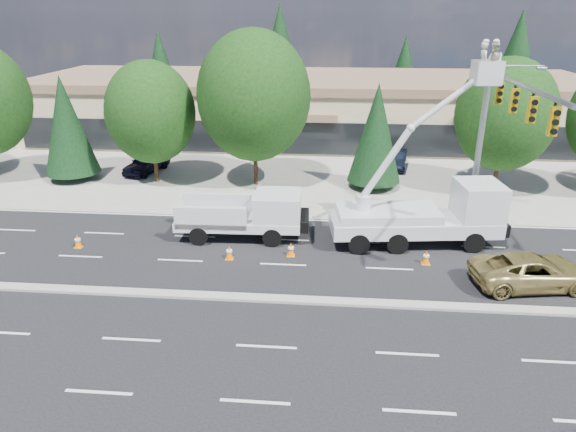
# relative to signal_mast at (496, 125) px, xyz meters

# --- Properties ---
(ground) EXTENTS (140.00, 140.00, 0.00)m
(ground) POSITION_rel_signal_mast_xyz_m (-10.03, -7.04, -6.06)
(ground) COLOR black
(ground) RESTS_ON ground
(concrete_apron) EXTENTS (140.00, 22.00, 0.01)m
(concrete_apron) POSITION_rel_signal_mast_xyz_m (-10.03, 12.96, -6.05)
(concrete_apron) COLOR gray
(concrete_apron) RESTS_ON ground
(road_median) EXTENTS (120.00, 0.55, 0.12)m
(road_median) POSITION_rel_signal_mast_xyz_m (-10.03, -7.04, -6.00)
(road_median) COLOR gray
(road_median) RESTS_ON ground
(strip_mall) EXTENTS (50.40, 15.40, 5.50)m
(strip_mall) POSITION_rel_signal_mast_xyz_m (-10.03, 22.93, -3.23)
(strip_mall) COLOR tan
(strip_mall) RESTS_ON ground
(tree_front_b) EXTENTS (3.67, 3.67, 7.24)m
(tree_front_b) POSITION_rel_signal_mast_xyz_m (-26.03, 7.96, -2.17)
(tree_front_b) COLOR #332114
(tree_front_b) RESTS_ON ground
(tree_front_c) EXTENTS (5.97, 5.97, 8.28)m
(tree_front_c) POSITION_rel_signal_mast_xyz_m (-20.03, 7.96, -1.21)
(tree_front_c) COLOR #332114
(tree_front_c) RESTS_ON ground
(tree_front_d) EXTENTS (7.38, 7.38, 10.25)m
(tree_front_d) POSITION_rel_signal_mast_xyz_m (-13.03, 7.96, -0.06)
(tree_front_d) COLOR #332114
(tree_front_d) RESTS_ON ground
(tree_front_e) EXTENTS (3.53, 3.53, 6.96)m
(tree_front_e) POSITION_rel_signal_mast_xyz_m (-5.03, 7.96, -2.32)
(tree_front_e) COLOR #332114
(tree_front_e) RESTS_ON ground
(tree_front_f) EXTENTS (6.23, 6.23, 8.64)m
(tree_front_f) POSITION_rel_signal_mast_xyz_m (2.97, 7.96, -1.00)
(tree_front_f) COLOR #332114
(tree_front_f) RESTS_ON ground
(tree_back_a) EXTENTS (4.60, 4.60, 9.06)m
(tree_back_a) POSITION_rel_signal_mast_xyz_m (-28.03, 34.96, -1.20)
(tree_back_a) COLOR #332114
(tree_back_a) RESTS_ON ground
(tree_back_b) EXTENTS (6.04, 6.04, 11.90)m
(tree_back_b) POSITION_rel_signal_mast_xyz_m (-14.03, 34.96, 0.33)
(tree_back_b) COLOR #332114
(tree_back_b) RESTS_ON ground
(tree_back_c) EXTENTS (4.42, 4.42, 8.71)m
(tree_back_c) POSITION_rel_signal_mast_xyz_m (-0.03, 34.96, -1.39)
(tree_back_c) COLOR #332114
(tree_back_c) RESTS_ON ground
(tree_back_d) EXTENTS (5.78, 5.78, 11.40)m
(tree_back_d) POSITION_rel_signal_mast_xyz_m (11.97, 34.96, 0.06)
(tree_back_d) COLOR #332114
(tree_back_d) RESTS_ON ground
(signal_mast) EXTENTS (2.76, 10.16, 9.00)m
(signal_mast) POSITION_rel_signal_mast_xyz_m (0.00, 0.00, 0.00)
(signal_mast) COLOR gray
(signal_mast) RESTS_ON ground
(utility_pickup) EXTENTS (6.55, 2.75, 2.48)m
(utility_pickup) POSITION_rel_signal_mast_xyz_m (-12.15, -0.83, -5.03)
(utility_pickup) COLOR silver
(utility_pickup) RESTS_ON ground
(bucket_truck) EXTENTS (8.73, 3.55, 10.02)m
(bucket_truck) POSITION_rel_signal_mast_xyz_m (-2.75, -0.75, -3.92)
(bucket_truck) COLOR silver
(bucket_truck) RESTS_ON ground
(traffic_cone_a) EXTENTS (0.40, 0.40, 0.70)m
(traffic_cone_a) POSITION_rel_signal_mast_xyz_m (-20.60, -2.83, -5.72)
(traffic_cone_a) COLOR orange
(traffic_cone_a) RESTS_ON ground
(traffic_cone_b) EXTENTS (0.40, 0.40, 0.70)m
(traffic_cone_b) POSITION_rel_signal_mast_xyz_m (-12.68, -3.46, -5.72)
(traffic_cone_b) COLOR orange
(traffic_cone_b) RESTS_ON ground
(traffic_cone_c) EXTENTS (0.40, 0.40, 0.70)m
(traffic_cone_c) POSITION_rel_signal_mast_xyz_m (-9.74, -2.86, -5.72)
(traffic_cone_c) COLOR orange
(traffic_cone_c) RESTS_ON ground
(traffic_cone_d) EXTENTS (0.40, 0.40, 0.70)m
(traffic_cone_d) POSITION_rel_signal_mast_xyz_m (-3.27, -3.18, -5.72)
(traffic_cone_d) COLOR orange
(traffic_cone_d) RESTS_ON ground
(traffic_cone_e) EXTENTS (0.40, 0.40, 0.70)m
(traffic_cone_e) POSITION_rel_signal_mast_xyz_m (1.15, -3.22, -5.72)
(traffic_cone_e) COLOR orange
(traffic_cone_e) RESTS_ON ground
(minivan) EXTENTS (5.50, 3.18, 1.44)m
(minivan) POSITION_rel_signal_mast_xyz_m (0.94, -4.88, -5.33)
(minivan) COLOR tan
(minivan) RESTS_ON ground
(parked_car_west) EXTENTS (2.79, 4.63, 1.48)m
(parked_car_west) POSITION_rel_signal_mast_xyz_m (-21.48, 10.05, -5.32)
(parked_car_west) COLOR black
(parked_car_west) RESTS_ON ground
(parked_car_east) EXTENTS (2.03, 4.18, 1.32)m
(parked_car_east) POSITION_rel_signal_mast_xyz_m (-2.93, 12.81, -5.40)
(parked_car_east) COLOR black
(parked_car_east) RESTS_ON ground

